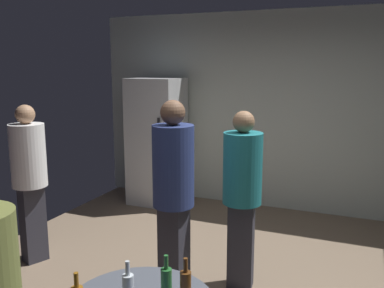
{
  "coord_description": "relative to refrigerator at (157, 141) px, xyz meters",
  "views": [
    {
      "loc": [
        1.1,
        -3.09,
        1.98
      ],
      "look_at": [
        -0.27,
        0.18,
        1.31
      ],
      "focal_mm": 39.31,
      "sensor_mm": 36.0,
      "label": 1
    }
  ],
  "objects": [
    {
      "name": "beer_bottle_brown",
      "position": [
        1.93,
        -3.38,
        -0.08
      ],
      "size": [
        0.06,
        0.06,
        0.23
      ],
      "color": "#593314",
      "rests_on": "foreground_table"
    },
    {
      "name": "wall_back",
      "position": [
        1.67,
        0.43,
        0.45
      ],
      "size": [
        5.32,
        0.06,
        2.7
      ],
      "primitive_type": "cube",
      "color": "beige",
      "rests_on": "ground_plane"
    },
    {
      "name": "person_in_teal_shirt",
      "position": [
        1.81,
        -1.87,
        0.03
      ],
      "size": [
        0.38,
        0.38,
        1.6
      ],
      "rotation": [
        0.0,
        0.0,
        -1.45
      ],
      "color": "#2D2D38",
      "rests_on": "ground_plane"
    },
    {
      "name": "beer_bottle_green",
      "position": [
        1.82,
        -3.38,
        -0.08
      ],
      "size": [
        0.06,
        0.06,
        0.23
      ],
      "color": "#26662D",
      "rests_on": "foreground_table"
    },
    {
      "name": "beer_bottle_clear",
      "position": [
        1.66,
        -3.53,
        -0.08
      ],
      "size": [
        0.06,
        0.06,
        0.23
      ],
      "color": "silver",
      "rests_on": "foreground_table"
    },
    {
      "name": "person_in_navy_shirt",
      "position": [
        1.35,
        -2.3,
        0.1
      ],
      "size": [
        0.4,
        0.4,
        1.71
      ],
      "rotation": [
        0.0,
        0.0,
        -1.77
      ],
      "color": "#2D2D38",
      "rests_on": "ground_plane"
    },
    {
      "name": "person_in_white_shirt",
      "position": [
        -0.29,
        -2.18,
        0.04
      ],
      "size": [
        0.44,
        0.44,
        1.6
      ],
      "rotation": [
        0.0,
        0.0,
        -0.39
      ],
      "color": "#2D2D38",
      "rests_on": "ground_plane"
    },
    {
      "name": "refrigerator",
      "position": [
        0.0,
        0.0,
        0.0
      ],
      "size": [
        0.7,
        0.68,
        1.8
      ],
      "color": "silver",
      "rests_on": "ground_plane"
    }
  ]
}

